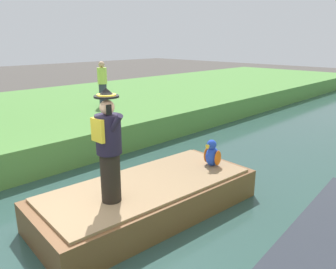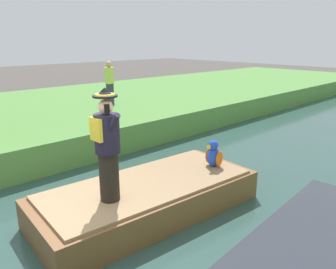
% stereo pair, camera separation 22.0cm
% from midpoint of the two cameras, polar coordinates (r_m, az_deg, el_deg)
% --- Properties ---
extents(ground_plane, '(80.00, 80.00, 0.00)m').
position_cam_midpoint_polar(ground_plane, '(5.76, -15.23, -18.96)').
color(ground_plane, '#4C4742').
extents(canal_water, '(5.88, 48.00, 0.10)m').
position_cam_midpoint_polar(canal_water, '(5.73, -15.27, -18.55)').
color(canal_water, '#2D4C47').
rests_on(canal_water, ground).
extents(boat, '(2.13, 4.33, 0.61)m').
position_cam_midpoint_polar(boat, '(6.32, -2.40, -10.76)').
color(boat, brown).
rests_on(boat, canal_water).
extents(person_pirate, '(0.61, 0.42, 1.85)m').
position_cam_midpoint_polar(person_pirate, '(5.28, -9.23, -2.00)').
color(person_pirate, black).
rests_on(person_pirate, boat).
extents(parrot_plush, '(0.36, 0.35, 0.57)m').
position_cam_midpoint_polar(parrot_plush, '(6.92, 8.80, -3.52)').
color(parrot_plush, blue).
rests_on(parrot_plush, boat).
extents(person_bystander, '(0.34, 0.34, 1.60)m').
position_cam_midpoint_polar(person_bystander, '(12.37, -9.51, 8.71)').
color(person_bystander, '#33384C').
rests_on(person_bystander, grass_bank_near).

